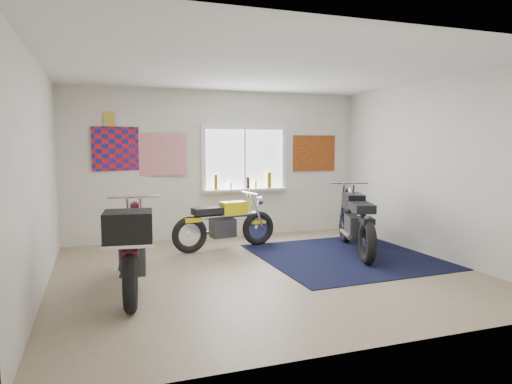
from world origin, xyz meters
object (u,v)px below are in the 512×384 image
object	(u,v)px
navy_rug	(344,256)
black_chrome_bike	(356,223)
maroon_tourer	(132,247)
yellow_triumph	(225,225)

from	to	relation	value
navy_rug	black_chrome_bike	world-z (taller)	black_chrome_bike
black_chrome_bike	maroon_tourer	bearing A→B (deg)	123.70
navy_rug	maroon_tourer	size ratio (longest dim) A/B	1.22
yellow_triumph	black_chrome_bike	xyz separation A→B (m)	(1.90, -0.94, 0.07)
black_chrome_bike	navy_rug	bearing A→B (deg)	140.75
yellow_triumph	black_chrome_bike	distance (m)	2.12
navy_rug	black_chrome_bike	bearing A→B (deg)	32.45
navy_rug	black_chrome_bike	xyz separation A→B (m)	(0.30, 0.19, 0.47)
yellow_triumph	black_chrome_bike	bearing A→B (deg)	-35.18
yellow_triumph	navy_rug	bearing A→B (deg)	-44.21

